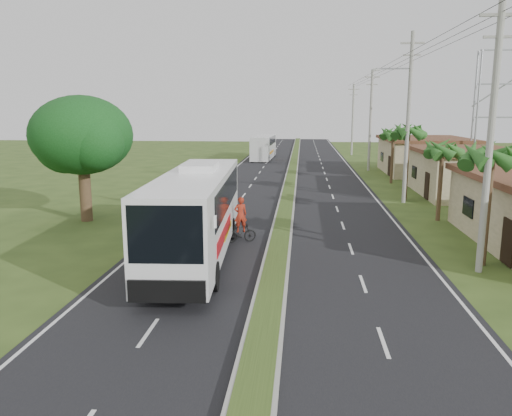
{
  "coord_description": "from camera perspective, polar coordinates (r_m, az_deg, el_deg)",
  "views": [
    {
      "loc": [
        1.06,
        -18.74,
        6.63
      ],
      "look_at": [
        -1.22,
        5.81,
        1.8
      ],
      "focal_mm": 35.0,
      "sensor_mm": 36.0,
      "label": 1
    }
  ],
  "objects": [
    {
      "name": "lane_edge_left",
      "position": [
        40.06,
        -5.95,
        1.5
      ],
      "size": [
        0.12,
        160.0,
        0.01
      ],
      "primitive_type": "cube",
      "color": "silver",
      "rests_on": "ground"
    },
    {
      "name": "palm_verge_b",
      "position": [
        31.93,
        20.55,
        6.31
      ],
      "size": [
        2.4,
        2.4,
        5.05
      ],
      "color": "#473321",
      "rests_on": "ground"
    },
    {
      "name": "utility_pole_c",
      "position": [
        57.23,
        12.95,
        9.85
      ],
      "size": [
        1.6,
        0.28,
        11.0
      ],
      "color": "gray",
      "rests_on": "ground"
    },
    {
      "name": "shop_far",
      "position": [
        56.44,
        18.62,
        5.73
      ],
      "size": [
        8.6,
        11.6,
        3.82
      ],
      "color": "tan",
      "rests_on": "ground"
    },
    {
      "name": "palm_verge_d",
      "position": [
        47.51,
        15.44,
        8.18
      ],
      "size": [
        2.4,
        2.4,
        5.25
      ],
      "color": "#473321",
      "rests_on": "ground"
    },
    {
      "name": "road_asphalt",
      "position": [
        39.31,
        3.67,
        1.37
      ],
      "size": [
        14.0,
        160.0,
        0.02
      ],
      "primitive_type": "cube",
      "color": "black",
      "rests_on": "ground"
    },
    {
      "name": "palm_verge_a",
      "position": [
        23.22,
        25.39,
        5.35
      ],
      "size": [
        2.4,
        2.4,
        5.45
      ],
      "color": "#473321",
      "rests_on": "ground"
    },
    {
      "name": "motorcyclist",
      "position": [
        25.36,
        -1.77,
        -2.0
      ],
      "size": [
        1.67,
        1.01,
        2.36
      ],
      "rotation": [
        0.0,
        0.0,
        0.37
      ],
      "color": "black",
      "rests_on": "ground"
    },
    {
      "name": "utility_pole_d",
      "position": [
        77.11,
        10.99,
        9.99
      ],
      "size": [
        1.6,
        0.28,
        10.5
      ],
      "color": "gray",
      "rests_on": "ground"
    },
    {
      "name": "ground",
      "position": [
        19.91,
        1.97,
        -8.38
      ],
      "size": [
        180.0,
        180.0,
        0.0
      ],
      "primitive_type": "plane",
      "color": "#304519",
      "rests_on": "ground"
    },
    {
      "name": "coach_bus_main",
      "position": [
        22.52,
        -6.77,
        -0.04
      ],
      "size": [
        3.44,
        13.16,
        4.21
      ],
      "rotation": [
        0.0,
        0.0,
        0.06
      ],
      "color": "white",
      "rests_on": "ground"
    },
    {
      "name": "palm_verge_c",
      "position": [
        38.55,
        17.06,
        8.37
      ],
      "size": [
        2.4,
        2.4,
        5.85
      ],
      "color": "#473321",
      "rests_on": "ground"
    },
    {
      "name": "coach_bus_far",
      "position": [
        69.37,
        0.89,
        7.11
      ],
      "size": [
        2.79,
        11.12,
        3.22
      ],
      "rotation": [
        0.0,
        0.0,
        -0.04
      ],
      "color": "silver",
      "rests_on": "ground"
    },
    {
      "name": "shade_tree",
      "position": [
        31.67,
        -19.47,
        7.56
      ],
      "size": [
        6.3,
        6.0,
        7.54
      ],
      "color": "#473321",
      "rests_on": "ground"
    },
    {
      "name": "utility_pole_b",
      "position": [
        37.48,
        16.96,
        10.04
      ],
      "size": [
        3.2,
        0.28,
        12.0
      ],
      "color": "gray",
      "rests_on": "ground"
    },
    {
      "name": "shop_mid",
      "position": [
        43.01,
        22.82,
        3.85
      ],
      "size": [
        7.6,
        10.6,
        3.67
      ],
      "color": "tan",
      "rests_on": "ground"
    },
    {
      "name": "utility_pole_a",
      "position": [
        22.05,
        25.24,
        7.55
      ],
      "size": [
        1.6,
        0.28,
        11.0
      ],
      "color": "gray",
      "rests_on": "ground"
    },
    {
      "name": "median_strip",
      "position": [
        39.3,
        3.67,
        1.5
      ],
      "size": [
        1.2,
        160.0,
        0.18
      ],
      "color": "gray",
      "rests_on": "ground"
    },
    {
      "name": "lane_edge_right",
      "position": [
        39.7,
        13.38,
        1.17
      ],
      "size": [
        0.12,
        160.0,
        0.01
      ],
      "primitive_type": "cube",
      "color": "silver",
      "rests_on": "ground"
    }
  ]
}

